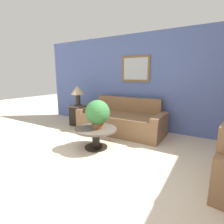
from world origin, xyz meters
TOP-DOWN VIEW (x-y plane):
  - ground_plane at (0.00, 0.00)m, footprint 20.00×20.00m
  - wall_back at (-0.01, 3.00)m, footprint 7.38×0.09m
  - couch_main at (-0.60, 2.37)m, footprint 2.26×0.98m
  - coffee_table at (-0.54, 1.15)m, footprint 0.86×0.86m
  - side_table at (-2.04, 2.29)m, footprint 0.47×0.47m
  - table_lamp at (-2.04, 2.29)m, footprint 0.41×0.41m
  - potted_plant_on_table at (-0.53, 1.20)m, footprint 0.50×0.50m

SIDE VIEW (x-z plane):
  - ground_plane at x=0.00m, z-range 0.00..0.00m
  - couch_main at x=-0.60m, z-range -0.15..0.75m
  - coffee_table at x=-0.54m, z-range 0.10..0.52m
  - side_table at x=-2.04m, z-range 0.01..0.61m
  - potted_plant_on_table at x=-0.53m, z-range 0.45..1.03m
  - table_lamp at x=-2.04m, z-range 0.72..1.32m
  - wall_back at x=-0.01m, z-range 0.01..2.61m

